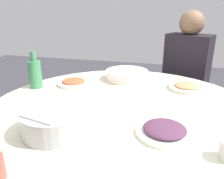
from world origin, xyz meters
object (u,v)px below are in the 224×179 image
object	(u,v)px
dish_stirfry	(74,82)
stool_for_diner_left	(180,124)
soup_bowl	(127,75)
dish_eggplant	(165,130)
rice_bowl	(55,121)
round_dining_table	(124,121)
green_bottle	(35,73)
diner_left	(187,67)
dish_shrimp	(186,87)

from	to	relation	value
dish_stirfry	stool_for_diner_left	bearing A→B (deg)	-48.81
soup_bowl	dish_eggplant	world-z (taller)	soup_bowl
rice_bowl	dish_eggplant	size ratio (longest dim) A/B	1.19
soup_bowl	dish_stirfry	xyz separation A→B (m)	(-0.21, 0.31, -0.01)
soup_bowl	round_dining_table	bearing A→B (deg)	-170.35
rice_bowl	stool_for_diner_left	size ratio (longest dim) A/B	0.63
green_bottle	round_dining_table	bearing A→B (deg)	-104.41
soup_bowl	dish_eggplant	distance (m)	0.73
stool_for_diner_left	diner_left	size ratio (longest dim) A/B	0.56
dish_eggplant	diner_left	xyz separation A→B (m)	(1.10, -0.13, -0.01)
round_dining_table	diner_left	size ratio (longest dim) A/B	1.84
round_dining_table	diner_left	xyz separation A→B (m)	(0.88, -0.34, 0.09)
dish_shrimp	dish_stirfry	world-z (taller)	dish_stirfry
rice_bowl	dish_eggplant	distance (m)	0.44
round_dining_table	dish_eggplant	bearing A→B (deg)	-135.93
round_dining_table	diner_left	world-z (taller)	diner_left
dish_stirfry	rice_bowl	bearing A→B (deg)	-163.33
green_bottle	soup_bowl	bearing A→B (deg)	-59.43
dish_shrimp	green_bottle	size ratio (longest dim) A/B	0.92
dish_shrimp	diner_left	distance (m)	0.53
round_dining_table	soup_bowl	distance (m)	0.48
round_dining_table	stool_for_diner_left	world-z (taller)	round_dining_table
soup_bowl	green_bottle	bearing A→B (deg)	120.57
soup_bowl	diner_left	bearing A→B (deg)	-44.33
dish_eggplant	dish_shrimp	xyz separation A→B (m)	(0.56, -0.11, -0.00)
round_dining_table	dish_eggplant	size ratio (longest dim) A/B	6.22
soup_bowl	dish_stirfry	size ratio (longest dim) A/B	1.63
dish_shrimp	stool_for_diner_left	bearing A→B (deg)	-2.79
soup_bowl	diner_left	size ratio (longest dim) A/B	0.42
dish_shrimp	green_bottle	bearing A→B (deg)	102.38
round_dining_table	rice_bowl	xyz separation A→B (m)	(-0.30, 0.22, 0.13)
soup_bowl	stool_for_diner_left	bearing A→B (deg)	-44.33
round_dining_table	green_bottle	size ratio (longest dim) A/B	6.16
round_dining_table	soup_bowl	bearing A→B (deg)	9.65
dish_eggplant	dish_stirfry	size ratio (longest dim) A/B	1.15
soup_bowl	dish_shrimp	size ratio (longest dim) A/B	1.52
round_dining_table	diner_left	distance (m)	0.95
dish_eggplant	green_bottle	xyz separation A→B (m)	(0.37, 0.80, 0.07)
rice_bowl	diner_left	world-z (taller)	diner_left
dish_shrimp	dish_stirfry	xyz separation A→B (m)	(-0.10, 0.70, 0.00)
soup_bowl	dish_stirfry	world-z (taller)	soup_bowl
green_bottle	diner_left	size ratio (longest dim) A/B	0.30
rice_bowl	dish_shrimp	distance (m)	0.84
green_bottle	diner_left	xyz separation A→B (m)	(0.73, -0.93, -0.08)
dish_eggplant	dish_stirfry	distance (m)	0.75
round_dining_table	dish_eggplant	world-z (taller)	dish_eggplant
soup_bowl	stool_for_diner_left	size ratio (longest dim) A/B	0.74
soup_bowl	dish_eggplant	size ratio (longest dim) A/B	1.42
round_dining_table	diner_left	bearing A→B (deg)	-20.98
round_dining_table	rice_bowl	world-z (taller)	rice_bowl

